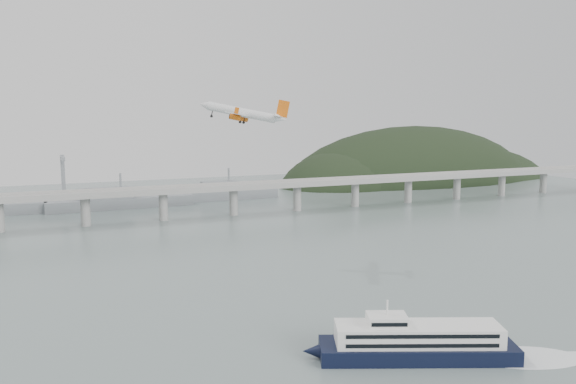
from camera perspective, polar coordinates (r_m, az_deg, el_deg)
name	(u,v)px	position (r m, az deg, el deg)	size (l,w,h in m)	color
ground	(345,304)	(218.02, 5.84, -11.24)	(900.00, 900.00, 0.00)	slate
bridge	(204,192)	(396.22, -8.48, -0.04)	(800.00, 22.00, 23.90)	#969693
headland	(424,197)	(647.26, 13.62, -0.47)	(365.00, 155.00, 156.00)	black
ferry	(418,342)	(174.51, 13.02, -14.66)	(89.60, 44.59, 17.84)	black
airliner	(243,113)	(255.81, -4.55, 8.00)	(37.35, 35.16, 11.22)	white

